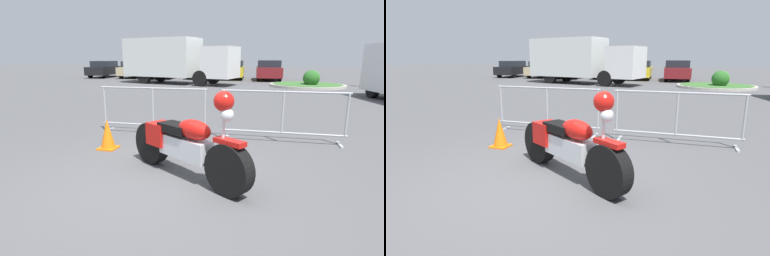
% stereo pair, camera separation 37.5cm
% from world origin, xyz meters
% --- Properties ---
extents(ground_plane, '(120.00, 120.00, 0.00)m').
position_xyz_m(ground_plane, '(0.00, 0.00, 0.00)').
color(ground_plane, '#4C4C4F').
extents(motorcycle, '(2.08, 1.43, 1.33)m').
position_xyz_m(motorcycle, '(0.29, 0.38, 0.51)').
color(motorcycle, black).
rests_on(motorcycle, ground).
extents(crowd_barrier_near, '(2.53, 0.48, 1.07)m').
position_xyz_m(crowd_barrier_near, '(-1.14, 2.69, 0.56)').
color(crowd_barrier_near, '#9EA0A5').
rests_on(crowd_barrier_near, ground).
extents(crowd_barrier_far, '(2.53, 0.48, 1.07)m').
position_xyz_m(crowd_barrier_far, '(1.71, 2.69, 0.56)').
color(crowd_barrier_far, '#9EA0A5').
rests_on(crowd_barrier_far, ground).
extents(box_truck, '(8.01, 4.00, 2.98)m').
position_xyz_m(box_truck, '(-4.93, 15.91, 1.64)').
color(box_truck, silver).
rests_on(box_truck, ground).
extents(parked_car_black, '(1.96, 4.32, 1.43)m').
position_xyz_m(parked_car_black, '(-12.99, 20.78, 0.73)').
color(parked_car_black, black).
rests_on(parked_car_black, ground).
extents(parked_car_tan, '(1.93, 4.25, 1.41)m').
position_xyz_m(parked_car_tan, '(-10.15, 20.90, 0.72)').
color(parked_car_tan, tan).
rests_on(parked_car_tan, ground).
extents(parked_car_white, '(2.08, 4.58, 1.52)m').
position_xyz_m(parked_car_white, '(-7.31, 20.92, 0.77)').
color(parked_car_white, white).
rests_on(parked_car_white, ground).
extents(parked_car_blue, '(1.89, 4.15, 1.38)m').
position_xyz_m(parked_car_blue, '(-4.47, 21.35, 0.70)').
color(parked_car_blue, '#284799').
rests_on(parked_car_blue, ground).
extents(parked_car_yellow, '(2.03, 4.47, 1.49)m').
position_xyz_m(parked_car_yellow, '(-1.63, 21.27, 0.75)').
color(parked_car_yellow, yellow).
rests_on(parked_car_yellow, ground).
extents(parked_car_maroon, '(2.08, 4.58, 1.52)m').
position_xyz_m(parked_car_maroon, '(1.21, 20.79, 0.77)').
color(parked_car_maroon, maroon).
rests_on(parked_car_maroon, ground).
extents(pedestrian, '(0.35, 0.35, 1.69)m').
position_xyz_m(pedestrian, '(6.90, 16.76, 0.92)').
color(pedestrian, '#262838').
rests_on(pedestrian, ground).
extents(planter_island, '(4.39, 4.39, 1.00)m').
position_xyz_m(planter_island, '(3.65, 15.86, 0.23)').
color(planter_island, '#ADA89E').
rests_on(planter_island, ground).
extents(traffic_cone, '(0.34, 0.34, 0.59)m').
position_xyz_m(traffic_cone, '(-1.54, 1.35, 0.29)').
color(traffic_cone, orange).
rests_on(traffic_cone, ground).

